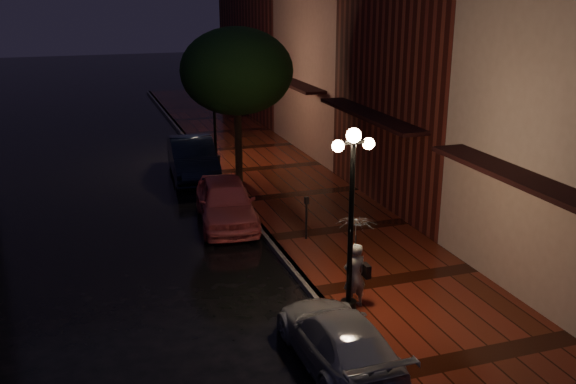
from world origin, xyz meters
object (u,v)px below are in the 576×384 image
object	(u,v)px
streetlamp_far	(214,105)
silver_car	(338,339)
street_tree	(237,74)
parking_meter	(306,213)
streetlamp_near	(351,212)
navy_car	(192,158)
woman_with_umbrella	(356,249)
pink_car	(226,202)

from	to	relation	value
streetlamp_far	silver_car	xyz separation A→B (m)	(-0.95, -15.66, -2.03)
street_tree	parking_meter	distance (m)	7.22
streetlamp_near	street_tree	size ratio (longest dim) A/B	0.74
silver_car	parking_meter	size ratio (longest dim) A/B	3.02
street_tree	streetlamp_far	bearing A→B (deg)	94.91
navy_car	woman_with_umbrella	distance (m)	12.45
street_tree	parking_meter	world-z (taller)	street_tree
streetlamp_near	street_tree	world-z (taller)	street_tree
streetlamp_far	navy_car	size ratio (longest dim) A/B	0.90
silver_car	woman_with_umbrella	size ratio (longest dim) A/B	1.79
street_tree	silver_car	world-z (taller)	street_tree
streetlamp_near	silver_car	distance (m)	2.79
street_tree	woman_with_umbrella	size ratio (longest dim) A/B	2.63
streetlamp_far	street_tree	xyz separation A→B (m)	(0.26, -3.01, 1.64)
street_tree	pink_car	size ratio (longest dim) A/B	1.34
navy_car	street_tree	bearing A→B (deg)	-42.97
street_tree	silver_car	distance (m)	13.23
streetlamp_far	pink_car	bearing A→B (deg)	-99.75
silver_car	streetlamp_near	bearing A→B (deg)	-120.49
navy_car	parking_meter	distance (m)	8.23
pink_car	parking_meter	xyz separation A→B (m)	(1.86, -2.41, 0.20)
street_tree	pink_car	world-z (taller)	street_tree
streetlamp_near	woman_with_umbrella	bearing A→B (deg)	45.19
streetlamp_near	woman_with_umbrella	size ratio (longest dim) A/B	1.96
street_tree	woman_with_umbrella	world-z (taller)	street_tree
silver_car	parking_meter	world-z (taller)	parking_meter
parking_meter	street_tree	bearing A→B (deg)	79.33
navy_car	silver_car	bearing A→B (deg)	-85.01
streetlamp_near	pink_car	world-z (taller)	streetlamp_near
streetlamp_near	navy_car	bearing A→B (deg)	95.65
streetlamp_far	pink_car	size ratio (longest dim) A/B	0.99
street_tree	navy_car	size ratio (longest dim) A/B	1.21
streetlamp_near	streetlamp_far	distance (m)	14.00
street_tree	parking_meter	size ratio (longest dim) A/B	4.43
pink_car	parking_meter	world-z (taller)	pink_car
streetlamp_near	pink_car	distance (m)	7.33
streetlamp_near	navy_car	distance (m)	12.78
streetlamp_far	parking_meter	world-z (taller)	streetlamp_far
pink_car	parking_meter	distance (m)	3.05
streetlamp_far	woman_with_umbrella	xyz separation A→B (m)	(0.25, -13.75, -0.99)
streetlamp_far	silver_car	world-z (taller)	streetlamp_far
woman_with_umbrella	street_tree	bearing A→B (deg)	-96.39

